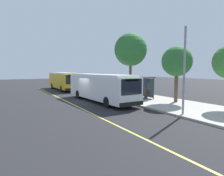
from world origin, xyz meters
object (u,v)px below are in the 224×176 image
(transit_bus_main, at_px, (100,87))
(route_sign_post, at_px, (138,85))
(pedestrian_commuter, at_px, (125,89))
(waiting_bench, at_px, (143,94))
(transit_bus_second, at_px, (63,80))

(transit_bus_main, distance_m, route_sign_post, 4.21)
(route_sign_post, relative_size, pedestrian_commuter, 1.66)
(waiting_bench, bearing_deg, transit_bus_main, -98.59)
(transit_bus_main, relative_size, waiting_bench, 7.03)
(transit_bus_second, distance_m, waiting_bench, 16.19)
(transit_bus_second, height_order, pedestrian_commuter, transit_bus_second)
(transit_bus_main, distance_m, pedestrian_commuter, 3.58)
(route_sign_post, bearing_deg, transit_bus_second, -171.87)
(transit_bus_main, relative_size, route_sign_post, 4.01)
(route_sign_post, bearing_deg, pedestrian_commuter, 166.04)
(transit_bus_second, bearing_deg, route_sign_post, 8.13)
(transit_bus_second, height_order, waiting_bench, transit_bus_second)
(transit_bus_main, xyz_separation_m, transit_bus_second, (-14.53, -0.00, -0.00))
(transit_bus_main, relative_size, transit_bus_second, 1.07)
(waiting_bench, xyz_separation_m, pedestrian_commuter, (-1.30, -1.65, 0.48))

